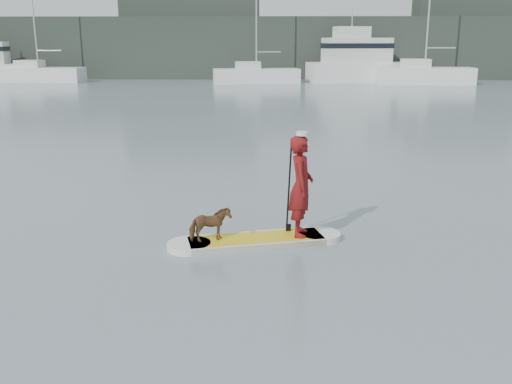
{
  "coord_description": "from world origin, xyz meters",
  "views": [
    {
      "loc": [
        -1.75,
        -7.07,
        3.66
      ],
      "look_at": [
        -2.0,
        2.97,
        1.0
      ],
      "focal_mm": 40.0,
      "sensor_mm": 36.0,
      "label": 1
    }
  ],
  "objects_px": {
    "sailboat_d": "(256,74)",
    "sailboat_e": "(424,74)",
    "paddleboard": "(256,241)",
    "motor_yacht_a": "(362,62)",
    "sailboat_b": "(38,73)",
    "dog": "(210,225)",
    "paddler": "(301,186)"
  },
  "relations": [
    {
      "from": "sailboat_b",
      "to": "sailboat_d",
      "type": "height_order",
      "value": "sailboat_b"
    },
    {
      "from": "motor_yacht_a",
      "to": "sailboat_b",
      "type": "bearing_deg",
      "value": 170.15
    },
    {
      "from": "paddler",
      "to": "motor_yacht_a",
      "type": "xyz_separation_m",
      "value": [
        7.9,
        44.01,
        0.78
      ]
    },
    {
      "from": "sailboat_b",
      "to": "sailboat_d",
      "type": "xyz_separation_m",
      "value": [
        20.2,
        -0.95,
        -0.03
      ]
    },
    {
      "from": "paddler",
      "to": "sailboat_e",
      "type": "relative_size",
      "value": 0.16
    },
    {
      "from": "sailboat_d",
      "to": "sailboat_e",
      "type": "bearing_deg",
      "value": -13.07
    },
    {
      "from": "paddler",
      "to": "sailboat_d",
      "type": "bearing_deg",
      "value": 6.27
    },
    {
      "from": "sailboat_e",
      "to": "paddleboard",
      "type": "bearing_deg",
      "value": -106.44
    },
    {
      "from": "paddleboard",
      "to": "motor_yacht_a",
      "type": "bearing_deg",
      "value": 64.72
    },
    {
      "from": "motor_yacht_a",
      "to": "sailboat_e",
      "type": "bearing_deg",
      "value": -41.87
    },
    {
      "from": "dog",
      "to": "sailboat_d",
      "type": "relative_size",
      "value": 0.07
    },
    {
      "from": "paddleboard",
      "to": "sailboat_d",
      "type": "distance_m",
      "value": 42.35
    },
    {
      "from": "sailboat_b",
      "to": "paddler",
      "type": "bearing_deg",
      "value": -59.64
    },
    {
      "from": "sailboat_e",
      "to": "motor_yacht_a",
      "type": "relative_size",
      "value": 1.06
    },
    {
      "from": "paddleboard",
      "to": "sailboat_e",
      "type": "relative_size",
      "value": 0.27
    },
    {
      "from": "sailboat_d",
      "to": "sailboat_e",
      "type": "distance_m",
      "value": 14.83
    },
    {
      "from": "paddler",
      "to": "sailboat_b",
      "type": "xyz_separation_m",
      "value": [
        -22.13,
        43.07,
        -0.22
      ]
    },
    {
      "from": "sailboat_d",
      "to": "sailboat_e",
      "type": "height_order",
      "value": "sailboat_e"
    },
    {
      "from": "paddleboard",
      "to": "dog",
      "type": "bearing_deg",
      "value": -180.0
    },
    {
      "from": "paddler",
      "to": "sailboat_e",
      "type": "xyz_separation_m",
      "value": [
        12.86,
        41.12,
        -0.2
      ]
    },
    {
      "from": "dog",
      "to": "motor_yacht_a",
      "type": "height_order",
      "value": "motor_yacht_a"
    },
    {
      "from": "paddleboard",
      "to": "sailboat_e",
      "type": "height_order",
      "value": "sailboat_e"
    },
    {
      "from": "dog",
      "to": "sailboat_d",
      "type": "distance_m",
      "value": 42.54
    },
    {
      "from": "dog",
      "to": "motor_yacht_a",
      "type": "relative_size",
      "value": 0.07
    },
    {
      "from": "dog",
      "to": "sailboat_d",
      "type": "xyz_separation_m",
      "value": [
        -0.28,
        42.54,
        0.37
      ]
    },
    {
      "from": "paddler",
      "to": "dog",
      "type": "distance_m",
      "value": 1.82
    },
    {
      "from": "paddler",
      "to": "dog",
      "type": "xyz_separation_m",
      "value": [
        -1.66,
        -0.42,
        -0.63
      ]
    },
    {
      "from": "sailboat_b",
      "to": "sailboat_e",
      "type": "height_order",
      "value": "sailboat_b"
    },
    {
      "from": "dog",
      "to": "sailboat_b",
      "type": "relative_size",
      "value": 0.06
    },
    {
      "from": "sailboat_b",
      "to": "sailboat_d",
      "type": "bearing_deg",
      "value": 0.46
    },
    {
      "from": "dog",
      "to": "sailboat_e",
      "type": "bearing_deg",
      "value": -42.96
    },
    {
      "from": "sailboat_b",
      "to": "motor_yacht_a",
      "type": "bearing_deg",
      "value": 4.95
    }
  ]
}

